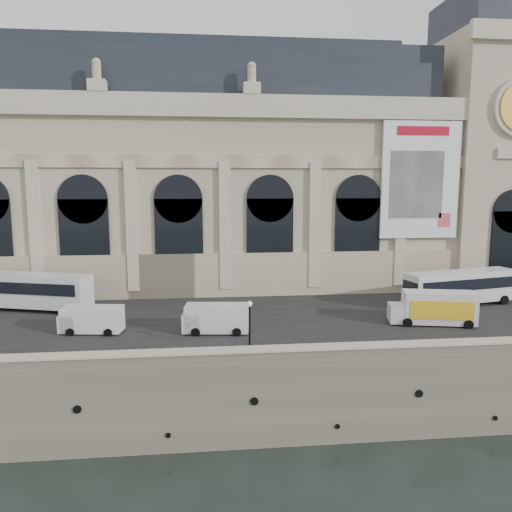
{
  "coord_description": "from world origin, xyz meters",
  "views": [
    {
      "loc": [
        -1.37,
        -32.82,
        18.71
      ],
      "look_at": [
        4.46,
        22.0,
        10.6
      ],
      "focal_mm": 35.0,
      "sensor_mm": 36.0,
      "label": 1
    }
  ],
  "objects": [
    {
      "name": "ground",
      "position": [
        0.0,
        0.0,
        0.0
      ],
      "size": [
        260.0,
        260.0,
        0.0
      ],
      "primitive_type": "plane",
      "color": "black",
      "rests_on": "ground"
    },
    {
      "name": "lamp_right",
      "position": [
        1.94,
        2.79,
        8.04
      ],
      "size": [
        0.42,
        0.42,
        4.09
      ],
      "color": "black",
      "rests_on": "quay"
    },
    {
      "name": "quay",
      "position": [
        0.0,
        35.0,
        3.0
      ],
      "size": [
        160.0,
        70.0,
        6.0
      ],
      "primitive_type": "cube",
      "color": "gray",
      "rests_on": "ground"
    },
    {
      "name": "van_b",
      "position": [
        -11.17,
        9.59,
        7.18
      ],
      "size": [
        5.4,
        2.68,
        2.31
      ],
      "color": "white",
      "rests_on": "quay"
    },
    {
      "name": "clock_pavilion",
      "position": [
        34.0,
        27.93,
        23.42
      ],
      "size": [
        13.0,
        14.72,
        36.7
      ],
      "color": "beige",
      "rests_on": "quay"
    },
    {
      "name": "bus_right",
      "position": [
        25.11,
        15.37,
        8.05
      ],
      "size": [
        12.64,
        5.29,
        3.65
      ],
      "color": "silver",
      "rests_on": "quay"
    },
    {
      "name": "street",
      "position": [
        0.0,
        14.0,
        6.03
      ],
      "size": [
        160.0,
        24.0,
        0.06
      ],
      "primitive_type": "cube",
      "color": "#2D2D2D",
      "rests_on": "quay"
    },
    {
      "name": "museum",
      "position": [
        -5.98,
        30.86,
        19.72
      ],
      "size": [
        69.0,
        18.7,
        29.1
      ],
      "color": "beige",
      "rests_on": "quay"
    },
    {
      "name": "van_c",
      "position": [
        -0.66,
        8.5,
        7.26
      ],
      "size": [
        5.75,
        2.75,
        2.48
      ],
      "color": "silver",
      "rests_on": "quay"
    },
    {
      "name": "box_truck",
      "position": [
        19.21,
        8.98,
        7.52
      ],
      "size": [
        7.82,
        3.94,
        3.02
      ],
      "color": "silver",
      "rests_on": "quay"
    },
    {
      "name": "parapet",
      "position": [
        0.0,
        0.6,
        6.62
      ],
      "size": [
        160.0,
        1.4,
        1.21
      ],
      "color": "gray",
      "rests_on": "quay"
    },
    {
      "name": "bus_left",
      "position": [
        -18.77,
        18.1,
        8.09
      ],
      "size": [
        12.86,
        6.18,
        3.73
      ],
      "color": "silver",
      "rests_on": "quay"
    }
  ]
}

